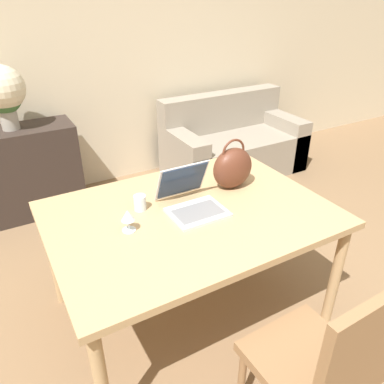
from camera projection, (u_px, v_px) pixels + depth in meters
ground_plane at (272, 377)px, 1.99m from camera, size 14.00×14.00×0.00m
wall_back at (93, 46)px, 3.40m from camera, size 10.00×0.06×2.70m
dining_table at (190, 222)px, 2.09m from camera, size 1.52×1.10×0.74m
chair at (325, 362)px, 1.48m from camera, size 0.45×0.45×0.95m
couch at (232, 146)px, 4.10m from camera, size 1.47×0.76×0.82m
sideboard at (21, 173)px, 3.25m from camera, size 0.98×0.40×0.80m
laptop at (190, 197)px, 2.08m from camera, size 0.30×0.35×0.24m
drinking_glass at (140, 203)px, 2.06m from camera, size 0.07×0.07×0.09m
wine_glass at (128, 217)px, 1.86m from camera, size 0.07×0.07×0.12m
handbag at (233, 168)px, 2.25m from camera, size 0.26×0.16×0.31m
flower_vase at (3, 92)px, 2.92m from camera, size 0.35×0.35×0.51m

